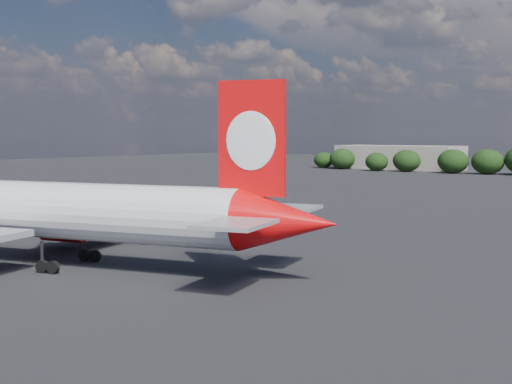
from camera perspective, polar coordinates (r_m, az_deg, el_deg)
The scene contains 3 objects.
ground at distance 101.35m, azimuth 9.90°, elevation -2.29°, with size 500.00×500.00×0.00m, color black.
qantas_airliner at distance 67.66m, azimuth -15.36°, elevation -1.58°, with size 49.82×47.76×16.52m.
terminal_building at distance 247.82m, azimuth 11.38°, elevation 2.74°, with size 42.00×16.00×8.00m.
Camera 1 is at (48.15, -28.33, 12.28)m, focal length 50.00 mm.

